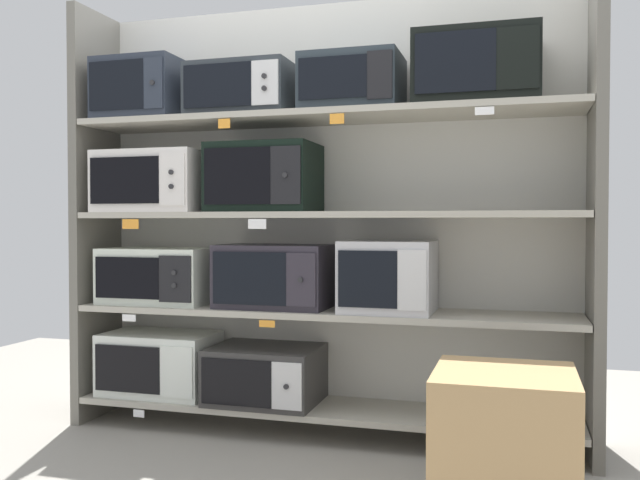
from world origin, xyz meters
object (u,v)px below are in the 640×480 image
(microwave_8, at_px, (243,91))
(microwave_6, at_px, (264,178))
(microwave_10, at_px, (477,71))
(microwave_5, at_px, (157,182))
(microwave_1, at_px, (266,374))
(microwave_0, at_px, (160,363))
(microwave_7, at_px, (146,92))
(microwave_3, at_px, (274,276))
(microwave_2, at_px, (158,276))
(shipping_carton, at_px, (504,450))
(microwave_4, at_px, (389,276))
(microwave_9, at_px, (353,84))

(microwave_8, bearing_deg, microwave_6, 0.02)
(microwave_6, relative_size, microwave_10, 0.94)
(microwave_5, xyz_separation_m, microwave_6, (0.60, -0.00, 0.01))
(microwave_1, xyz_separation_m, microwave_8, (-0.12, -0.00, 1.41))
(microwave_0, bearing_deg, microwave_7, -179.82)
(microwave_1, height_order, microwave_3, microwave_3)
(microwave_2, xyz_separation_m, microwave_10, (1.62, -0.00, 0.97))
(microwave_0, xyz_separation_m, shipping_carton, (1.76, -0.80, -0.04))
(microwave_4, bearing_deg, microwave_3, -179.98)
(microwave_2, height_order, microwave_9, microwave_9)
(microwave_1, relative_size, microwave_5, 0.97)
(microwave_5, bearing_deg, microwave_7, -179.83)
(microwave_9, relative_size, shipping_carton, 0.86)
(microwave_0, xyz_separation_m, microwave_4, (1.21, -0.00, 0.48))
(microwave_5, relative_size, microwave_6, 1.08)
(microwave_0, bearing_deg, microwave_6, -0.03)
(microwave_9, bearing_deg, microwave_3, -179.94)
(microwave_8, xyz_separation_m, shipping_carton, (1.29, -0.80, -1.43))
(microwave_4, bearing_deg, shipping_carton, -55.52)
(microwave_6, height_order, shipping_carton, microwave_6)
(microwave_4, relative_size, microwave_7, 0.98)
(microwave_3, relative_size, shipping_carton, 1.02)
(microwave_2, height_order, microwave_4, microwave_4)
(microwave_2, height_order, microwave_8, microwave_8)
(microwave_6, height_order, microwave_8, microwave_8)
(microwave_7, bearing_deg, microwave_2, 0.20)
(microwave_6, xyz_separation_m, shipping_carton, (1.17, -0.80, -0.99))
(microwave_3, xyz_separation_m, microwave_4, (0.57, 0.00, 0.01))
(shipping_carton, bearing_deg, microwave_8, 148.17)
(microwave_2, distance_m, microwave_5, 0.49)
(microwave_6, bearing_deg, microwave_0, 179.97)
(microwave_0, distance_m, shipping_carton, 1.93)
(microwave_0, relative_size, microwave_7, 1.33)
(microwave_4, xyz_separation_m, shipping_carton, (0.55, -0.80, -0.52))
(microwave_2, relative_size, microwave_6, 1.10)
(microwave_1, relative_size, microwave_3, 0.98)
(microwave_0, relative_size, microwave_1, 1.08)
(microwave_0, xyz_separation_m, microwave_5, (-0.01, -0.00, 0.95))
(microwave_6, bearing_deg, microwave_4, 0.02)
(microwave_1, xyz_separation_m, microwave_6, (-0.00, -0.00, 0.98))
(microwave_0, xyz_separation_m, microwave_7, (-0.07, -0.00, 1.42))
(microwave_3, relative_size, microwave_8, 1.07)
(microwave_0, distance_m, microwave_9, 1.74)
(microwave_0, relative_size, microwave_6, 1.12)
(microwave_2, relative_size, microwave_3, 1.03)
(microwave_3, distance_m, microwave_10, 1.37)
(microwave_1, distance_m, microwave_5, 1.14)
(microwave_1, distance_m, microwave_8, 1.42)
(microwave_6, bearing_deg, microwave_1, 0.08)
(microwave_7, bearing_deg, microwave_9, 0.02)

